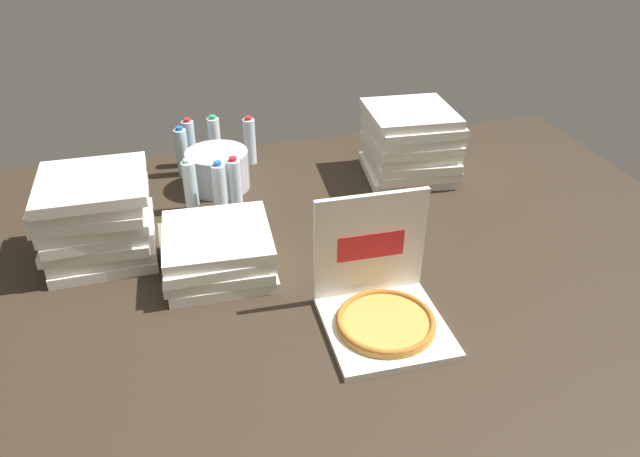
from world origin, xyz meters
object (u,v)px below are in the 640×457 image
object	(u,v)px
water_bottle_1	(215,140)
water_bottle_6	(220,189)
pizza_stack_left_mid	(410,143)
water_bottle_3	(190,143)
water_bottle_5	(182,152)
water_bottle_2	(235,184)
pizza_stack_center_near	(97,217)
water_bottle_4	(191,186)
ice_bucket	(218,170)
pizza_stack_left_near	(217,252)
water_bottle_0	(250,141)
open_pizza_box	(381,302)

from	to	relation	value
water_bottle_1	water_bottle_6	bearing A→B (deg)	-93.33
water_bottle_6	pizza_stack_left_mid	bearing A→B (deg)	9.67
water_bottle_3	water_bottle_5	xyz separation A→B (m)	(-0.04, -0.09, 0.00)
water_bottle_2	water_bottle_6	world-z (taller)	same
pizza_stack_center_near	water_bottle_3	bearing A→B (deg)	61.97
pizza_stack_left_mid	pizza_stack_center_near	distance (m)	1.37
water_bottle_6	pizza_stack_center_near	bearing A→B (deg)	-157.02
pizza_stack_left_mid	water_bottle_2	size ratio (longest dim) A/B	1.82
pizza_stack_center_near	water_bottle_3	size ratio (longest dim) A/B	1.68
water_bottle_1	water_bottle_4	size ratio (longest dim) A/B	1.00
ice_bucket	water_bottle_4	world-z (taller)	water_bottle_4
ice_bucket	water_bottle_2	bearing A→B (deg)	-76.71
pizza_stack_left_mid	pizza_stack_left_near	size ratio (longest dim) A/B	1.09
pizza_stack_center_near	water_bottle_6	world-z (taller)	pizza_stack_center_near
water_bottle_1	water_bottle_2	distance (m)	0.48
water_bottle_2	water_bottle_4	xyz separation A→B (m)	(-0.18, 0.03, 0.00)
pizza_stack_left_mid	water_bottle_1	xyz separation A→B (m)	(-0.85, 0.36, -0.05)
water_bottle_2	pizza_stack_left_mid	bearing A→B (deg)	8.59
water_bottle_4	water_bottle_0	bearing A→B (deg)	52.81
water_bottle_0	water_bottle_6	world-z (taller)	same
water_bottle_0	water_bottle_3	distance (m)	0.28
water_bottle_3	water_bottle_6	bearing A→B (deg)	-79.91
water_bottle_3	water_bottle_5	distance (m)	0.10
ice_bucket	water_bottle_0	world-z (taller)	water_bottle_0
pizza_stack_left_near	water_bottle_0	world-z (taller)	water_bottle_0
water_bottle_3	water_bottle_6	size ratio (longest dim) A/B	1.00
pizza_stack_left_mid	water_bottle_0	bearing A→B (deg)	156.13
water_bottle_1	water_bottle_6	world-z (taller)	same
open_pizza_box	ice_bucket	xyz separation A→B (m)	(-0.40, 1.04, 0.01)
pizza_stack_left_near	water_bottle_2	world-z (taller)	water_bottle_2
ice_bucket	water_bottle_5	xyz separation A→B (m)	(-0.14, 0.17, 0.03)
water_bottle_1	water_bottle_3	size ratio (longest dim) A/B	1.00
water_bottle_1	water_bottle_2	xyz separation A→B (m)	(0.03, -0.48, 0.00)
ice_bucket	water_bottle_5	world-z (taller)	water_bottle_5
open_pizza_box	water_bottle_0	distance (m)	1.28
pizza_stack_left_near	water_bottle_0	distance (m)	0.89
pizza_stack_center_near	water_bottle_2	distance (m)	0.57
open_pizza_box	ice_bucket	size ratio (longest dim) A/B	1.43
pizza_stack_left_near	water_bottle_5	size ratio (longest dim) A/B	1.67
pizza_stack_left_near	ice_bucket	world-z (taller)	ice_bucket
pizza_stack_center_near	water_bottle_0	size ratio (longest dim) A/B	1.68
pizza_stack_left_mid	water_bottle_5	bearing A→B (deg)	165.70
pizza_stack_left_mid	ice_bucket	xyz separation A→B (m)	(-0.86, 0.09, -0.07)
ice_bucket	water_bottle_2	size ratio (longest dim) A/B	1.16
water_bottle_4	pizza_stack_left_near	bearing A→B (deg)	-82.77
open_pizza_box	pizza_stack_left_mid	distance (m)	1.06
pizza_stack_left_near	water_bottle_2	xyz separation A→B (m)	(0.12, 0.43, 0.03)
water_bottle_3	water_bottle_6	world-z (taller)	same
water_bottle_1	water_bottle_4	xyz separation A→B (m)	(-0.14, -0.45, 0.00)
pizza_stack_left_mid	water_bottle_6	distance (m)	0.89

